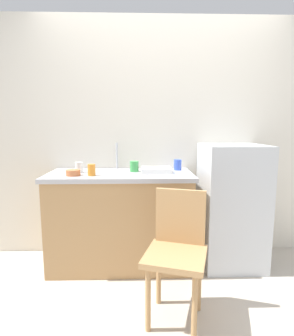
# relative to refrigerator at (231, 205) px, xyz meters

# --- Properties ---
(ground_plane) EXTENTS (8.00, 8.00, 0.00)m
(ground_plane) POSITION_rel_refrigerator_xyz_m (-0.66, -0.65, -0.58)
(ground_plane) COLOR #BCB2A3
(back_wall) EXTENTS (4.80, 0.10, 2.42)m
(back_wall) POSITION_rel_refrigerator_xyz_m (-0.66, 0.35, 0.63)
(back_wall) COLOR silver
(back_wall) RESTS_ON ground_plane
(cabinet_base) EXTENTS (1.31, 0.60, 0.87)m
(cabinet_base) POSITION_rel_refrigerator_xyz_m (-1.07, -0.00, -0.15)
(cabinet_base) COLOR tan
(cabinet_base) RESTS_ON ground_plane
(countertop) EXTENTS (1.35, 0.64, 0.04)m
(countertop) POSITION_rel_refrigerator_xyz_m (-1.07, -0.00, 0.30)
(countertop) COLOR #B7B7BC
(countertop) RESTS_ON cabinet_base
(faucet) EXTENTS (0.02, 0.02, 0.27)m
(faucet) POSITION_rel_refrigerator_xyz_m (-1.12, 0.25, 0.46)
(faucet) COLOR #B7B7BC
(faucet) RESTS_ON countertop
(refrigerator) EXTENTS (0.57, 0.59, 1.17)m
(refrigerator) POSITION_rel_refrigerator_xyz_m (0.00, 0.00, 0.00)
(refrigerator) COLOR silver
(refrigerator) RESTS_ON ground_plane
(chair) EXTENTS (0.50, 0.50, 0.89)m
(chair) POSITION_rel_refrigerator_xyz_m (-0.63, -0.76, -0.08)
(chair) COLOR tan
(chair) RESTS_ON ground_plane
(dish_tray) EXTENTS (0.28, 0.20, 0.05)m
(dish_tray) POSITION_rel_refrigerator_xyz_m (-0.73, -0.02, 0.35)
(dish_tray) COLOR white
(dish_tray) RESTS_ON countertop
(terracotta_bowl) EXTENTS (0.12, 0.12, 0.05)m
(terracotta_bowl) POSITION_rel_refrigerator_xyz_m (-1.47, -0.14, 0.35)
(terracotta_bowl) COLOR #C67042
(terracotta_bowl) RESTS_ON countertop
(cup_orange) EXTENTS (0.07, 0.07, 0.10)m
(cup_orange) POSITION_rel_refrigerator_xyz_m (-1.31, -0.15, 0.37)
(cup_orange) COLOR orange
(cup_orange) RESTS_ON countertop
(cup_blue) EXTENTS (0.07, 0.07, 0.10)m
(cup_blue) POSITION_rel_refrigerator_xyz_m (-0.51, 0.14, 0.37)
(cup_blue) COLOR blue
(cup_blue) RESTS_ON countertop
(cup_white) EXTENTS (0.07, 0.07, 0.10)m
(cup_white) POSITION_rel_refrigerator_xyz_m (-1.45, 0.00, 0.37)
(cup_white) COLOR white
(cup_white) RESTS_ON countertop
(cup_green) EXTENTS (0.08, 0.08, 0.10)m
(cup_green) POSITION_rel_refrigerator_xyz_m (-0.94, 0.05, 0.37)
(cup_green) COLOR green
(cup_green) RESTS_ON countertop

